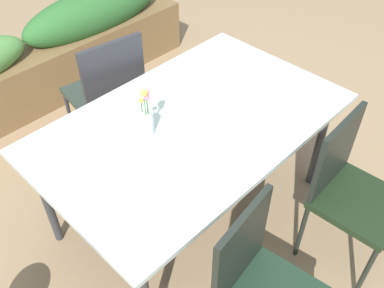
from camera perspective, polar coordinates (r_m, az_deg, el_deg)
name	(u,v)px	position (r m, az deg, el deg)	size (l,w,h in m)	color
ground_plane	(184,216)	(2.91, -1.13, -9.57)	(12.00, 12.00, 0.00)	#9E7F5B
dining_table	(192,128)	(2.44, 0.00, 2.17)	(1.76, 1.10, 0.77)	silver
chair_near_right	(350,187)	(2.50, 20.28, -5.38)	(0.46, 0.46, 0.95)	black
chair_far_side	(108,90)	(3.04, -11.13, 7.04)	(0.53, 0.53, 0.99)	#2E392F
chair_near_left	(260,284)	(2.05, 9.07, -17.89)	(0.47, 0.47, 0.95)	#1C3122
flower_vase	(146,118)	(2.27, -6.12, 3.51)	(0.08, 0.08, 0.30)	silver
planter_box	(31,63)	(3.87, -20.64, 10.05)	(3.05, 0.45, 0.80)	brown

